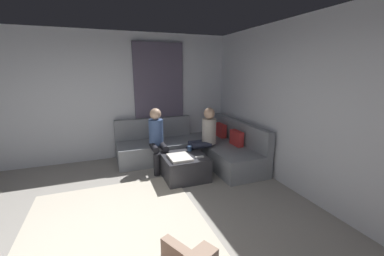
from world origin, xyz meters
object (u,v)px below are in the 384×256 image
Objects in this scene: game_remote at (199,157)px; person_on_couch_back at (204,135)px; ottoman at (184,167)px; coffee_mug at (190,148)px; sectional_couch at (195,148)px; person_on_couch_side at (157,137)px.

person_on_couch_back is at bearing 148.84° from game_remote.
ottoman is 8.00× the size of coffee_mug.
sectional_couch reaches higher than ottoman.
coffee_mug is 0.08× the size of person_on_couch_back.
coffee_mug is at bearing 140.71° from ottoman.
person_on_couch_back is at bearing 8.89° from sectional_couch.
sectional_couch is 2.12× the size of person_on_couch_side.
sectional_couch is 26.84× the size of coffee_mug.
person_on_couch_back reaches higher than game_remote.
coffee_mug reaches higher than game_remote.
person_on_couch_back is at bearing 167.33° from person_on_couch_side.
person_on_couch_side is at bearing 77.33° from person_on_couch_back.
coffee_mug is at bearing 146.40° from person_on_couch_side.
sectional_couch is at bearing -170.17° from person_on_couch_side.
person_on_couch_back reaches higher than sectional_couch.
sectional_couch is at bearing 147.67° from coffee_mug.
person_on_couch_side is (0.15, -0.85, 0.38)m from sectional_couch.
person_on_couch_back reaches higher than ottoman.
ottoman is 0.63× the size of person_on_couch_back.
person_on_couch_back is at bearing 112.04° from coffee_mug.
sectional_couch is 3.36× the size of ottoman.
coffee_mug is 0.40m from game_remote.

